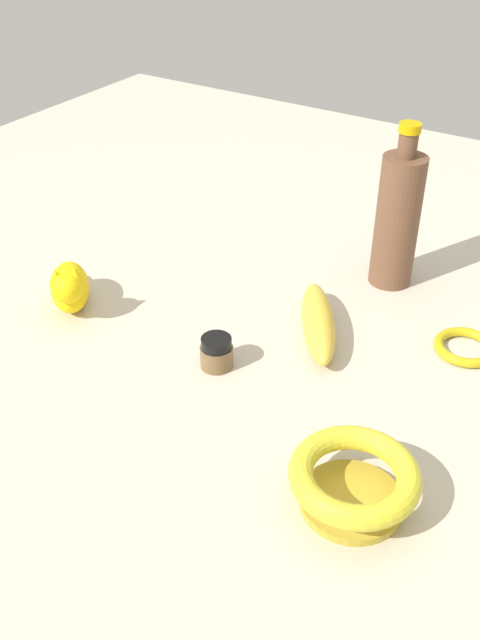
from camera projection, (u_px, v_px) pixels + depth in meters
The scene contains 7 objects.
ground at pixel (240, 344), 1.05m from camera, with size 2.00×2.00×0.00m, color #BCB29E.
nail_polish_jar at pixel (214, 351), 0.99m from camera, with size 0.05×0.05×0.05m.
banana at pixel (318, 322), 1.05m from camera, with size 0.20×0.05×0.05m, color gold.
cat_figurine at pixel (69, 286), 1.10m from camera, with size 0.12×0.12×0.09m.
bottle_tall at pixel (398, 219), 1.13m from camera, with size 0.07×0.07×0.27m.
bowl at pixel (354, 480), 0.78m from camera, with size 0.14×0.14×0.06m.
bangle at pixel (465, 347), 1.03m from camera, with size 0.09×0.09×0.01m, color #B69F13.
Camera 1 is at (-0.45, 0.71, 0.62)m, focal length 40.29 mm.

